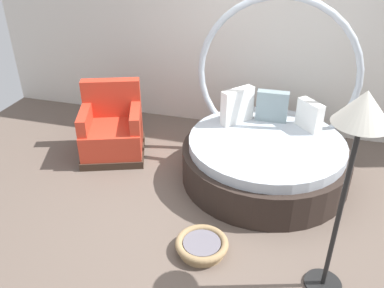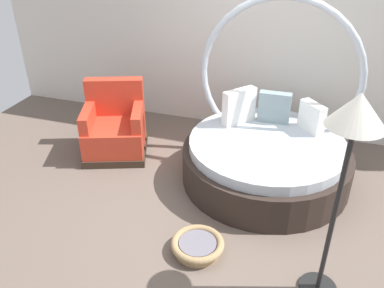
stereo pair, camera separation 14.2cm
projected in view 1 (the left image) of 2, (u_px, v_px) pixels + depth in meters
The scene contains 6 objects.
ground_plane at pixel (221, 208), 4.41m from camera, with size 8.00×8.00×0.02m, color #66564C.
back_wall at pixel (258, 18), 5.35m from camera, with size 8.00×0.12×3.19m, color silver.
round_daybed at pixel (266, 148), 4.78m from camera, with size 1.97×1.97×2.08m.
red_armchair at pixel (113, 131), 5.26m from camera, with size 1.03×1.03×0.94m.
pet_basket at pixel (202, 245), 3.80m from camera, with size 0.51×0.51×0.13m.
floor_lamp at pixel (359, 130), 2.72m from camera, with size 0.40×0.40×1.82m.
Camera 1 is at (0.63, -3.42, 2.81)m, focal length 37.38 mm.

